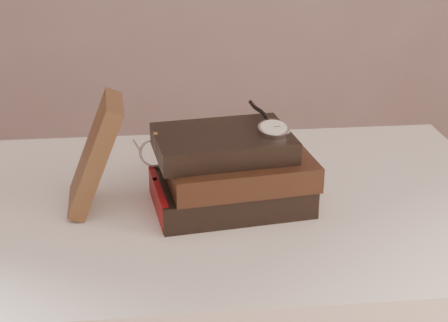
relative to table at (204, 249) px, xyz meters
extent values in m
cube|color=white|center=(0.00, 0.00, 0.07)|extent=(1.00, 0.60, 0.04)
cube|color=white|center=(0.00, 0.00, 0.01)|extent=(0.88, 0.49, 0.08)
cylinder|color=white|center=(0.45, 0.25, -0.30)|extent=(0.05, 0.05, 0.71)
cube|color=black|center=(0.04, -0.02, 0.11)|extent=(0.26, 0.19, 0.04)
cube|color=beige|center=(0.04, -0.02, 0.11)|extent=(0.25, 0.18, 0.03)
cube|color=gold|center=(-0.08, -0.01, 0.11)|extent=(0.01, 0.01, 0.05)
cube|color=maroon|center=(-0.07, -0.03, 0.11)|extent=(0.03, 0.15, 0.05)
cube|color=black|center=(0.05, -0.02, 0.16)|extent=(0.24, 0.18, 0.04)
cube|color=beige|center=(0.06, -0.02, 0.16)|extent=(0.23, 0.17, 0.03)
cube|color=gold|center=(-0.06, -0.01, 0.16)|extent=(0.01, 0.01, 0.04)
cube|color=black|center=(0.03, -0.01, 0.19)|extent=(0.23, 0.17, 0.03)
cube|color=beige|center=(0.03, -0.01, 0.19)|extent=(0.22, 0.16, 0.03)
cube|color=gold|center=(-0.07, 0.00, 0.19)|extent=(0.01, 0.01, 0.04)
cube|color=#3D2717|center=(-0.17, 0.00, 0.18)|extent=(0.10, 0.12, 0.18)
cylinder|color=silver|center=(0.11, -0.02, 0.22)|extent=(0.06, 0.06, 0.02)
cylinder|color=white|center=(0.11, -0.02, 0.22)|extent=(0.05, 0.05, 0.01)
torus|color=silver|center=(0.11, -0.02, 0.22)|extent=(0.05, 0.05, 0.01)
cylinder|color=silver|center=(0.10, 0.01, 0.22)|extent=(0.01, 0.01, 0.01)
cube|color=black|center=(0.11, -0.02, 0.22)|extent=(0.00, 0.01, 0.00)
cube|color=black|center=(0.11, -0.02, 0.22)|extent=(0.01, 0.00, 0.00)
sphere|color=black|center=(0.10, 0.01, 0.22)|extent=(0.01, 0.01, 0.01)
sphere|color=black|center=(0.10, 0.02, 0.22)|extent=(0.01, 0.01, 0.01)
sphere|color=black|center=(0.10, 0.03, 0.23)|extent=(0.01, 0.01, 0.01)
sphere|color=black|center=(0.10, 0.04, 0.23)|extent=(0.01, 0.01, 0.01)
sphere|color=black|center=(0.10, 0.05, 0.22)|extent=(0.01, 0.01, 0.01)
sphere|color=black|center=(0.10, 0.06, 0.22)|extent=(0.01, 0.01, 0.01)
sphere|color=black|center=(0.09, 0.07, 0.22)|extent=(0.01, 0.01, 0.01)
sphere|color=black|center=(0.09, 0.08, 0.22)|extent=(0.01, 0.01, 0.01)
sphere|color=black|center=(0.09, 0.09, 0.22)|extent=(0.01, 0.01, 0.01)
sphere|color=black|center=(0.09, 0.10, 0.22)|extent=(0.01, 0.01, 0.01)
torus|color=silver|center=(-0.08, 0.04, 0.16)|extent=(0.05, 0.02, 0.05)
torus|color=silver|center=(-0.03, 0.05, 0.16)|extent=(0.05, 0.02, 0.05)
cylinder|color=silver|center=(-0.05, 0.05, 0.16)|extent=(0.01, 0.00, 0.00)
cylinder|color=silver|center=(-0.11, 0.09, 0.15)|extent=(0.02, 0.11, 0.03)
cylinder|color=silver|center=(-0.01, 0.11, 0.15)|extent=(0.02, 0.11, 0.03)
camera|label=1|loc=(-0.07, -0.97, 0.59)|focal=53.99mm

